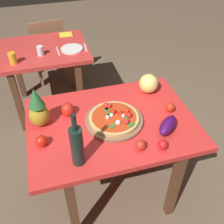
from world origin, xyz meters
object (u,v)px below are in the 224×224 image
tomato_at_corner (163,145)px  fork_utensil (58,51)px  drinking_glass_juice (13,58)px  napkin_folded (66,34)px  bell_pepper (68,109)px  tomato_near_board (140,145)px  tomato_by_bottle (41,141)px  background_table (43,60)px  melon (149,84)px  display_table (112,131)px  dinner_plate (72,49)px  eggplant (168,125)px  pizza_board (114,121)px  pineapple_left (38,109)px  pizza (115,117)px  knife_utensil (86,47)px  drinking_glass_water (40,51)px  dining_chair (48,47)px  wine_bottle (77,145)px  tomato_beside_pepper (170,107)px

tomato_at_corner → fork_utensil: size_ratio=0.36×
drinking_glass_juice → napkin_folded: (0.55, 0.50, -0.05)m
bell_pepper → tomato_near_board: (0.39, -0.45, -0.01)m
tomato_near_board → tomato_by_bottle: tomato_by_bottle is taller
background_table → melon: (0.77, -0.98, 0.20)m
display_table → bell_pepper: bearing=150.8°
tomato_by_bottle → napkin_folded: 1.65m
drinking_glass_juice → dinner_plate: bearing=12.8°
eggplant → pizza_board: bearing=151.3°
pineapple_left → tomato_at_corner: bearing=-31.2°
pizza_board → pizza: (0.01, 0.00, 0.03)m
bell_pepper → eggplant: bearing=-29.0°
pineapple_left → tomato_near_board: pineapple_left is taller
pineapple_left → drinking_glass_juice: pineapple_left is taller
display_table → tomato_near_board: tomato_near_board is taller
dinner_plate → knife_utensil: 0.14m
tomato_near_board → tomato_at_corner: size_ratio=1.04×
pizza_board → melon: melon is taller
pizza_board → bell_pepper: (-0.30, 0.17, 0.03)m
tomato_near_board → drinking_glass_water: size_ratio=0.73×
eggplant → tomato_by_bottle: (-0.82, 0.09, -0.01)m
dining_chair → pizza_board: (0.33, -1.84, 0.29)m
pizza_board → bell_pepper: 0.34m
pineapple_left → dinner_plate: pineapple_left is taller
knife_utensil → tomato_by_bottle: bearing=-110.1°
drinking_glass_water → dinner_plate: drinking_glass_water is taller
display_table → tomato_near_board: 0.34m
wine_bottle → drinking_glass_water: bearing=95.0°
background_table → dinner_plate: size_ratio=4.27×
pizza_board → napkin_folded: 1.52m
tomato_beside_pepper → fork_utensil: (-0.68, 1.15, -0.03)m
dining_chair → melon: melon is taller
pizza_board → dinner_plate: 1.15m
wine_bottle → fork_utensil: size_ratio=2.08×
drinking_glass_juice → dinner_plate: size_ratio=0.50×
napkin_folded → display_table: bearing=-86.0°
dining_chair → tomato_near_board: dining_chair is taller
tomato_near_board → dinner_plate: bearing=98.0°
melon → eggplant: (-0.04, -0.45, -0.03)m
napkin_folded → drinking_glass_water: bearing=-127.0°
fork_utensil → pizza: bearing=-79.7°
tomato_near_board → dinner_plate: 1.44m
pineapple_left → knife_utensil: 1.16m
wine_bottle → drinking_glass_water: size_ratio=4.06×
background_table → drinking_glass_juice: (-0.26, -0.23, 0.18)m
bell_pepper → fork_utensil: 0.98m
tomato_near_board → tomato_by_bottle: (-0.59, 0.20, 0.00)m
melon → tomato_at_corner: bearing=-103.2°
drinking_glass_juice → fork_utensil: drinking_glass_juice is taller
eggplant → tomato_beside_pepper: 0.21m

